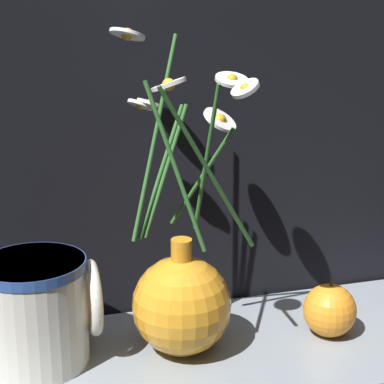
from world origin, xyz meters
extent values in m
plane|color=black|center=(0.00, 0.00, 0.00)|extent=(6.00, 6.00, 0.00)
cube|color=gray|center=(0.00, 0.00, 0.01)|extent=(0.84, 0.26, 0.01)
sphere|color=orange|center=(-0.02, 0.01, 0.07)|extent=(0.12, 0.12, 0.12)
cylinder|color=orange|center=(-0.02, 0.01, 0.14)|extent=(0.03, 0.03, 0.04)
cylinder|color=#336B2D|center=(0.00, -0.05, 0.25)|extent=(0.12, 0.04, 0.19)
cylinder|color=white|center=(0.02, -0.11, 0.35)|extent=(0.03, 0.03, 0.02)
sphere|color=gold|center=(0.02, -0.11, 0.35)|extent=(0.01, 0.01, 0.01)
cylinder|color=#336B2D|center=(-0.04, 0.04, 0.28)|extent=(0.07, 0.05, 0.24)
cylinder|color=white|center=(-0.06, 0.07, 0.40)|extent=(0.06, 0.06, 0.02)
sphere|color=gold|center=(-0.06, 0.07, 0.40)|extent=(0.01, 0.01, 0.01)
cylinder|color=#336B2D|center=(-0.03, 0.04, 0.24)|extent=(0.06, 0.03, 0.16)
cylinder|color=white|center=(-0.04, 0.07, 0.31)|extent=(0.04, 0.04, 0.02)
sphere|color=gold|center=(-0.04, 0.07, 0.31)|extent=(0.01, 0.01, 0.01)
cylinder|color=#336B2D|center=(0.02, 0.04, 0.22)|extent=(0.06, 0.07, 0.13)
cylinder|color=white|center=(0.05, 0.07, 0.29)|extent=(0.06, 0.06, 0.03)
sphere|color=gold|center=(0.05, 0.07, 0.29)|extent=(0.02, 0.02, 0.02)
cylinder|color=#336B2D|center=(0.02, 0.01, 0.25)|extent=(0.01, 0.07, 0.19)
cylinder|color=white|center=(0.05, 0.02, 0.35)|extent=(0.04, 0.04, 0.02)
sphere|color=gold|center=(0.05, 0.02, 0.35)|extent=(0.01, 0.01, 0.01)
cylinder|color=#336B2D|center=(-0.03, -0.02, 0.25)|extent=(0.07, 0.04, 0.19)
cylinder|color=white|center=(-0.04, -0.05, 0.35)|extent=(0.05, 0.05, 0.02)
sphere|color=gold|center=(-0.04, -0.05, 0.35)|extent=(0.01, 0.01, 0.01)
cylinder|color=#336B2D|center=(-0.03, 0.04, 0.24)|extent=(0.07, 0.04, 0.16)
cylinder|color=white|center=(-0.05, 0.07, 0.31)|extent=(0.04, 0.04, 0.02)
sphere|color=gold|center=(-0.05, 0.07, 0.31)|extent=(0.01, 0.01, 0.01)
cylinder|color=beige|center=(-0.19, 0.03, 0.08)|extent=(0.12, 0.12, 0.13)
cylinder|color=#2D4C93|center=(-0.19, 0.03, 0.14)|extent=(0.13, 0.13, 0.01)
torus|color=beige|center=(-0.12, 0.03, 0.09)|extent=(0.01, 0.09, 0.09)
sphere|color=orange|center=(0.18, -0.01, 0.05)|extent=(0.07, 0.07, 0.07)
cylinder|color=#4C3819|center=(0.18, -0.01, 0.09)|extent=(0.00, 0.00, 0.01)
camera|label=1|loc=(-0.20, -0.69, 0.42)|focal=60.00mm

